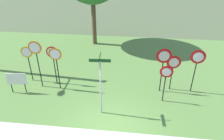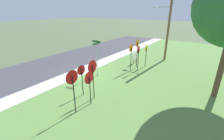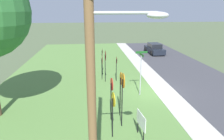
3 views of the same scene
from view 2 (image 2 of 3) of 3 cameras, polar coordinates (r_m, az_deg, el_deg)
ground_plane at (r=14.39m, az=-10.41°, el=-1.83°), size 160.00×160.00×0.00m
road_asphalt at (r=17.94m, az=-21.37°, el=1.75°), size 44.00×6.40×0.01m
sidewalk_strip at (r=14.92m, az=-12.60°, el=-1.02°), size 44.00×1.60×0.06m
grass_median at (r=11.31m, az=11.97°, el=-8.61°), size 44.00×12.00×0.04m
stop_sign_near_left at (r=14.55m, az=6.99°, el=6.62°), size 0.71×0.10×2.59m
stop_sign_near_right at (r=14.70m, az=9.64°, el=6.10°), size 0.68×0.11×2.42m
stop_sign_far_left at (r=16.10m, az=12.42°, el=6.88°), size 0.69×0.12×2.29m
stop_sign_far_center at (r=15.44m, az=9.28°, el=8.28°), size 0.75×0.10×2.90m
yield_sign_near_left at (r=8.55m, az=-14.39°, el=-4.11°), size 0.80×0.11×2.61m
yield_sign_near_right at (r=9.36m, az=-8.41°, el=-3.80°), size 0.78×0.10×2.16m
yield_sign_far_left at (r=9.75m, az=-7.21°, el=-0.10°), size 0.83×0.10×2.66m
yield_sign_far_right at (r=10.47m, az=-11.21°, el=-1.24°), size 0.67×0.11×2.16m
street_name_post at (r=13.34m, az=-5.60°, el=5.29°), size 0.96×0.82×3.16m
utility_pole at (r=18.62m, az=19.90°, el=16.56°), size 2.10×2.07×8.06m
notice_board at (r=16.98m, az=8.43°, el=5.04°), size 1.10×0.16×1.25m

